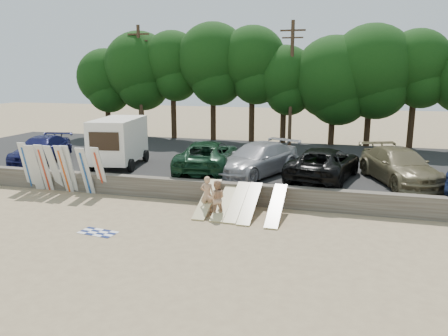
{
  "coord_description": "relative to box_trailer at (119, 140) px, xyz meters",
  "views": [
    {
      "loc": [
        5.93,
        -16.33,
        6.11
      ],
      "look_at": [
        0.55,
        3.0,
        1.69
      ],
      "focal_mm": 35.0,
      "sensor_mm": 36.0,
      "label": 1
    }
  ],
  "objects": [
    {
      "name": "surfboard_low_4",
      "position": [
        10.04,
        -4.93,
        -1.68
      ],
      "size": [
        0.56,
        2.81,
        1.18
      ],
      "primitive_type": "cube",
      "rotation": [
        0.38,
        0.0,
        0.0
      ],
      "color": "#CFBF83",
      "rests_on": "ground"
    },
    {
      "name": "beachgoer_a",
      "position": [
        6.97,
        -4.92,
        -1.43
      ],
      "size": [
        0.64,
        0.45,
        1.66
      ],
      "primitive_type": "imported",
      "rotation": [
        0.0,
        0.0,
        3.22
      ],
      "color": "tan",
      "rests_on": "ground"
    },
    {
      "name": "car_3",
      "position": [
        11.73,
        -0.14,
        -0.73
      ],
      "size": [
        3.89,
        6.41,
        1.66
      ],
      "primitive_type": "imported",
      "rotation": [
        0.0,
        0.0,
        2.94
      ],
      "color": "black",
      "rests_on": "parking_lot"
    },
    {
      "name": "seawall",
      "position": [
        6.72,
        -3.25,
        -1.77
      ],
      "size": [
        44.0,
        0.5,
        1.0
      ],
      "primitive_type": "cube",
      "color": "#6B6356",
      "rests_on": "ground"
    },
    {
      "name": "car_2",
      "position": [
        8.22,
        -0.08,
        -0.71
      ],
      "size": [
        4.59,
        6.33,
        1.7
      ],
      "primitive_type": "imported",
      "rotation": [
        0.0,
        0.0,
        -0.42
      ],
      "color": "#A1A0A5",
      "rests_on": "parking_lot"
    },
    {
      "name": "car_0",
      "position": [
        -5.23,
        -0.19,
        -0.8
      ],
      "size": [
        3.13,
        5.62,
        1.54
      ],
      "primitive_type": "imported",
      "rotation": [
        0.0,
        0.0,
        0.19
      ],
      "color": "#15184C",
      "rests_on": "parking_lot"
    },
    {
      "name": "surfboard_upright_7",
      "position": [
        0.88,
        -3.63,
        -1.01
      ],
      "size": [
        0.58,
        0.85,
        2.51
      ],
      "primitive_type": "cube",
      "rotation": [
        0.29,
        0.0,
        -0.1
      ],
      "color": "silver",
      "rests_on": "ground"
    },
    {
      "name": "surfboard_upright_5",
      "position": [
        -0.8,
        -3.76,
        -1.0
      ],
      "size": [
        0.53,
        0.71,
        2.54
      ],
      "primitive_type": "cube",
      "rotation": [
        0.25,
        0.0,
        -0.04
      ],
      "color": "silver",
      "rests_on": "ground"
    },
    {
      "name": "surfboard_upright_2",
      "position": [
        -2.26,
        -3.82,
        -1.0
      ],
      "size": [
        0.54,
        0.74,
        2.53
      ],
      "primitive_type": "cube",
      "rotation": [
        0.26,
        0.0,
        -0.05
      ],
      "color": "silver",
      "rests_on": "ground"
    },
    {
      "name": "surfboard_upright_4",
      "position": [
        -1.06,
        -3.84,
        -1.0
      ],
      "size": [
        0.61,
        0.79,
        2.53
      ],
      "primitive_type": "cube",
      "rotation": [
        0.25,
        0.0,
        -0.16
      ],
      "color": "silver",
      "rests_on": "ground"
    },
    {
      "name": "surfboard_low_3",
      "position": [
        8.89,
        -4.85,
        -1.69
      ],
      "size": [
        0.56,
        2.82,
        1.15
      ],
      "primitive_type": "cube",
      "rotation": [
        0.37,
        0.0,
        0.0
      ],
      "color": "#CFBF83",
      "rests_on": "ground"
    },
    {
      "name": "surfboard_low_1",
      "position": [
        7.71,
        -4.71,
        -1.78
      ],
      "size": [
        0.56,
        2.88,
        0.96
      ],
      "primitive_type": "cube",
      "rotation": [
        0.3,
        0.0,
        0.0
      ],
      "color": "#CFBF83",
      "rests_on": "ground"
    },
    {
      "name": "treeline",
      "position": [
        7.01,
        11.31,
        4.09
      ],
      "size": [
        32.72,
        6.26,
        9.27
      ],
      "color": "#382616",
      "rests_on": "parking_lot"
    },
    {
      "name": "gear_bag",
      "position": [
        7.22,
        -4.04,
        -2.16
      ],
      "size": [
        0.38,
        0.35,
        0.22
      ],
      "primitive_type": "cube",
      "rotation": [
        0.0,
        0.0,
        -0.42
      ],
      "color": "#E3501A",
      "rests_on": "ground"
    },
    {
      "name": "surfboard_upright_0",
      "position": [
        -3.42,
        -3.68,
        -0.99
      ],
      "size": [
        0.53,
        0.62,
        2.56
      ],
      "primitive_type": "cube",
      "rotation": [
        0.21,
        0.0,
        -0.05
      ],
      "color": "silver",
      "rests_on": "ground"
    },
    {
      "name": "cooler",
      "position": [
        8.27,
        -4.03,
        -2.11
      ],
      "size": [
        0.47,
        0.42,
        0.32
      ],
      "primitive_type": "cube",
      "rotation": [
        0.0,
        0.0,
        -0.39
      ],
      "color": "#238334",
      "rests_on": "ground"
    },
    {
      "name": "beachgoer_b",
      "position": [
        7.53,
        -5.38,
        -1.45
      ],
      "size": [
        0.91,
        0.78,
        1.62
      ],
      "primitive_type": "imported",
      "rotation": [
        0.0,
        0.0,
        3.38
      ],
      "color": "tan",
      "rests_on": "ground"
    },
    {
      "name": "car_4",
      "position": [
        15.39,
        0.21,
        -0.72
      ],
      "size": [
        4.25,
        6.27,
        1.69
      ],
      "primitive_type": "imported",
      "rotation": [
        0.0,
        0.0,
        0.36
      ],
      "color": "#776B4B",
      "rests_on": "parking_lot"
    },
    {
      "name": "ground",
      "position": [
        6.72,
        -6.25,
        -2.27
      ],
      "size": [
        120.0,
        120.0,
        0.0
      ],
      "primitive_type": "plane",
      "color": "tan",
      "rests_on": "ground"
    },
    {
      "name": "car_1",
      "position": [
        5.4,
        0.11,
        -0.71
      ],
      "size": [
        3.52,
        6.44,
        1.71
      ],
      "primitive_type": "imported",
      "rotation": [
        0.0,
        0.0,
        3.26
      ],
      "color": "black",
      "rests_on": "parking_lot"
    },
    {
      "name": "beach_towel",
      "position": [
        3.62,
        -8.44,
        -2.26
      ],
      "size": [
        1.68,
        1.68,
        0.0
      ],
      "primitive_type": "plane",
      "rotation": [
        0.0,
        0.0,
        -0.13
      ],
      "color": "white",
      "rests_on": "ground"
    },
    {
      "name": "surfboard_low_0",
      "position": [
        6.91,
        -4.71,
        -1.7
      ],
      "size": [
        0.56,
        2.83,
        1.14
      ],
      "primitive_type": "cube",
      "rotation": [
        0.37,
        0.0,
        0.0
      ],
      "color": "#CFBF83",
      "rests_on": "ground"
    },
    {
      "name": "parking_lot",
      "position": [
        6.72,
        4.25,
        -1.92
      ],
      "size": [
        44.0,
        14.5,
        0.7
      ],
      "primitive_type": "cube",
      "color": "#282828",
      "rests_on": "ground"
    },
    {
      "name": "surfboard_upright_3",
      "position": [
        -1.7,
        -3.75,
        -1.02
      ],
      "size": [
        0.63,
        0.91,
        2.5
      ],
      "primitive_type": "cube",
      "rotation": [
        0.3,
        0.0,
        -0.17
      ],
      "color": "silver",
      "rests_on": "ground"
    },
    {
      "name": "surfboard_upright_1",
      "position": [
        -2.78,
        -3.88,
        -1.02
      ],
      "size": [
        0.6,
        0.9,
        2.5
      ],
      "primitive_type": "cube",
      "rotation": [
        0.31,
        0.0,
        0.13
      ],
      "color": "silver",
      "rests_on": "ground"
    },
    {
      "name": "surfboard_low_2",
      "position": [
        8.29,
        -4.74,
        -1.71
      ],
      "size": [
        0.56,
        2.84,
        1.11
      ],
      "primitive_type": "cube",
      "rotation": [
        0.35,
        0.0,
        0.0
      ],
      "color": "#CFBF83",
      "rests_on": "ground"
    },
    {
      "name": "box_trailer",
      "position": [
        0.0,
        0.0,
        0.0
      ],
      "size": [
        3.05,
        4.67,
        2.79
      ],
      "rotation": [
        0.0,
        0.0,
        0.16
      ],
      "color": "white",
      "rests_on": "parking_lot"
    },
    {
      "name": "utility_poles",
      "position": [
        8.72,
        9.75,
        3.16
      ],
      "size": [
        25.8,
        0.26,
        9.0
      ],
      "color": "#473321",
      "rests_on": "parking_lot"
    },
    {
      "name": "surfboard_upright_6",
      "position": [
        0.21,
        -3.88,
        -1.02
      ],
      "size": [
        0.52,
        0.84,
        2.5
      ],
      "primitive_type": "cube",
      "rotation": [
        0.3,
        0.0,
        -0.02
      ],
      "color": "silver",
      "rests_on": "ground"
    }
  ]
}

